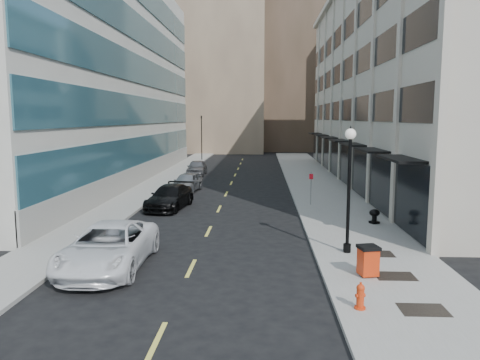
# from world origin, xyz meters

# --- Properties ---
(ground) EXTENTS (160.00, 160.00, 0.00)m
(ground) POSITION_xyz_m (0.00, 0.00, 0.00)
(ground) COLOR black
(ground) RESTS_ON ground
(sidewalk_right) EXTENTS (5.00, 80.00, 0.15)m
(sidewalk_right) POSITION_xyz_m (7.50, 20.00, 0.07)
(sidewalk_right) COLOR gray
(sidewalk_right) RESTS_ON ground
(sidewalk_left) EXTENTS (3.00, 80.00, 0.15)m
(sidewalk_left) POSITION_xyz_m (-6.50, 20.00, 0.07)
(sidewalk_left) COLOR gray
(sidewalk_left) RESTS_ON ground
(building_right) EXTENTS (15.30, 46.50, 18.25)m
(building_right) POSITION_xyz_m (16.94, 26.99, 8.99)
(building_right) COLOR #B9B29D
(building_right) RESTS_ON ground
(building_left) EXTENTS (16.14, 46.00, 20.00)m
(building_left) POSITION_xyz_m (-15.95, 27.00, 9.99)
(building_left) COLOR beige
(building_left) RESTS_ON ground
(skyline_tan_near) EXTENTS (14.00, 18.00, 28.00)m
(skyline_tan_near) POSITION_xyz_m (-4.00, 68.00, 14.00)
(skyline_tan_near) COLOR #9C8466
(skyline_tan_near) RESTS_ON ground
(skyline_brown) EXTENTS (12.00, 16.00, 34.00)m
(skyline_brown) POSITION_xyz_m (8.00, 72.00, 17.00)
(skyline_brown) COLOR brown
(skyline_brown) RESTS_ON ground
(skyline_tan_far) EXTENTS (12.00, 14.00, 22.00)m
(skyline_tan_far) POSITION_xyz_m (-14.00, 78.00, 11.00)
(skyline_tan_far) COLOR #9C8466
(skyline_tan_far) RESTS_ON ground
(skyline_stone) EXTENTS (10.00, 14.00, 20.00)m
(skyline_stone) POSITION_xyz_m (18.00, 66.00, 10.00)
(skyline_stone) COLOR #B9B29D
(skyline_stone) RESTS_ON ground
(grate_near) EXTENTS (1.40, 1.00, 0.01)m
(grate_near) POSITION_xyz_m (7.60, -2.00, 0.15)
(grate_near) COLOR black
(grate_near) RESTS_ON sidewalk_right
(grate_mid) EXTENTS (1.40, 1.00, 0.01)m
(grate_mid) POSITION_xyz_m (7.60, 1.00, 0.15)
(grate_mid) COLOR black
(grate_mid) RESTS_ON sidewalk_right
(grate_far) EXTENTS (1.40, 1.00, 0.01)m
(grate_far) POSITION_xyz_m (7.60, 3.80, 0.15)
(grate_far) COLOR black
(grate_far) RESTS_ON sidewalk_right
(road_centerline) EXTENTS (0.15, 68.20, 0.01)m
(road_centerline) POSITION_xyz_m (0.00, 17.00, 0.01)
(road_centerline) COLOR #D8CC4C
(road_centerline) RESTS_ON ground
(traffic_signal) EXTENTS (0.66, 0.66, 6.98)m
(traffic_signal) POSITION_xyz_m (-5.50, 48.00, 5.72)
(traffic_signal) COLOR black
(traffic_signal) RESTS_ON ground
(car_white_van) EXTENTS (2.90, 6.23, 1.73)m
(car_white_van) POSITION_xyz_m (-3.20, 1.86, 0.86)
(car_white_van) COLOR white
(car_white_van) RESTS_ON ground
(car_black_pickup) EXTENTS (2.79, 5.45, 1.51)m
(car_black_pickup) POSITION_xyz_m (-3.20, 14.00, 0.76)
(car_black_pickup) COLOR black
(car_black_pickup) RESTS_ON ground
(car_silver_sedan) EXTENTS (2.33, 4.63, 1.51)m
(car_silver_sedan) POSITION_xyz_m (-3.20, 21.00, 0.76)
(car_silver_sedan) COLOR gray
(car_silver_sedan) RESTS_ON ground
(car_grey_sedan) EXTENTS (1.92, 4.60, 1.56)m
(car_grey_sedan) POSITION_xyz_m (-3.89, 31.60, 0.78)
(car_grey_sedan) COLOR slate
(car_grey_sedan) RESTS_ON ground
(fire_hydrant) EXTENTS (0.33, 0.33, 0.83)m
(fire_hydrant) POSITION_xyz_m (5.72, -2.00, 0.55)
(fire_hydrant) COLOR red
(fire_hydrant) RESTS_ON sidewalk_right
(trash_bin) EXTENTS (0.82, 0.84, 1.12)m
(trash_bin) POSITION_xyz_m (6.61, 1.00, 0.75)
(trash_bin) COLOR red
(trash_bin) RESTS_ON sidewalk_right
(lamppost) EXTENTS (0.45, 0.45, 5.38)m
(lamppost) POSITION_xyz_m (6.40, 4.00, 3.31)
(lamppost) COLOR black
(lamppost) RESTS_ON sidewalk_right
(sign_post) EXTENTS (0.25, 0.10, 2.19)m
(sign_post) POSITION_xyz_m (5.98, 14.99, 1.58)
(sign_post) COLOR slate
(sign_post) RESTS_ON sidewalk_right
(urn_planter) EXTENTS (0.56, 0.56, 0.78)m
(urn_planter) POSITION_xyz_m (8.87, 9.60, 0.62)
(urn_planter) COLOR black
(urn_planter) RESTS_ON sidewalk_right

